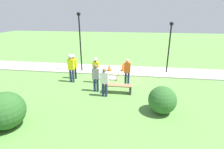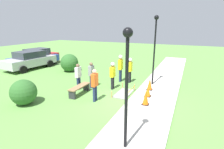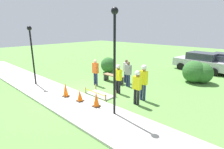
{
  "view_description": "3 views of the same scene",
  "coord_description": "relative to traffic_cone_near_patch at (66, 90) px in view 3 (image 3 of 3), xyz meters",
  "views": [
    {
      "loc": [
        -1.2,
        11.96,
        4.38
      ],
      "look_at": [
        0.28,
        1.79,
        0.72
      ],
      "focal_mm": 28.0,
      "sensor_mm": 36.0,
      "label": 1
    },
    {
      "loc": [
        -7.98,
        -2.69,
        3.82
      ],
      "look_at": [
        0.58,
        1.19,
        1.18
      ],
      "focal_mm": 28.0,
      "sensor_mm": 36.0,
      "label": 2
    },
    {
      "loc": [
        7.61,
        -5.67,
        3.68
      ],
      "look_at": [
        0.86,
        1.57,
        1.01
      ],
      "focal_mm": 28.0,
      "sensor_mm": 36.0,
      "label": 3
    }
  ],
  "objects": [
    {
      "name": "park_bench",
      "position": [
        -0.04,
        3.81,
        -0.12
      ],
      "size": [
        1.6,
        0.44,
        0.51
      ],
      "color": "#2D2D33",
      "rests_on": "ground_plane"
    },
    {
      "name": "bystander_in_orange_shirt",
      "position": [
        -0.46,
        2.56,
        0.5
      ],
      "size": [
        0.4,
        0.22,
        1.71
      ],
      "color": "navy",
      "rests_on": "ground_plane"
    },
    {
      "name": "traffic_cone_far_patch",
      "position": [
        1.06,
        0.14,
        -0.09
      ],
      "size": [
        0.34,
        0.34,
        0.58
      ],
      "color": "black",
      "rests_on": "sidewalk"
    },
    {
      "name": "bystander_in_white_shirt",
      "position": [
        1.26,
        3.78,
        0.45
      ],
      "size": [
        0.4,
        0.22,
        1.64
      ],
      "color": "navy",
      "rests_on": "ground_plane"
    },
    {
      "name": "worker_trainee",
      "position": [
        1.57,
        2.47,
        0.53
      ],
      "size": [
        0.4,
        0.25,
        1.7
      ],
      "color": "black",
      "rests_on": "ground_plane"
    },
    {
      "name": "parked_car_silver",
      "position": [
        3.34,
        11.51,
        0.34
      ],
      "size": [
        4.62,
        2.55,
        1.61
      ],
      "rotation": [
        0.0,
        0.0,
        -0.11
      ],
      "color": "#BCBCC1",
      "rests_on": "ground_plane"
    },
    {
      "name": "worker_supervisor",
      "position": [
        3.25,
        1.92,
        0.55
      ],
      "size": [
        0.4,
        0.25,
        1.73
      ],
      "color": "black",
      "rests_on": "ground_plane"
    },
    {
      "name": "traffic_cone_sidewalk_edge",
      "position": [
        2.13,
        0.28,
        -0.03
      ],
      "size": [
        0.34,
        0.34,
        0.7
      ],
      "color": "black",
      "rests_on": "sidewalk"
    },
    {
      "name": "parked_car_blue",
      "position": [
        4.27,
        12.01,
        0.29
      ],
      "size": [
        4.73,
        2.74,
        1.46
      ],
      "rotation": [
        0.0,
        0.0,
        -0.2
      ],
      "color": "#28479E",
      "rests_on": "ground_plane"
    },
    {
      "name": "worker_assistant",
      "position": [
        3.17,
        2.59,
        0.68
      ],
      "size": [
        0.4,
        0.27,
        1.89
      ],
      "color": "navy",
      "rests_on": "ground_plane"
    },
    {
      "name": "shrub_rounded_far",
      "position": [
        3.99,
        7.59,
        0.28
      ],
      "size": [
        1.5,
        1.5,
        1.5
      ],
      "color": "#2D6028",
      "rests_on": "ground_plane"
    },
    {
      "name": "lamppost_far",
      "position": [
        -3.3,
        -0.16,
        2.06
      ],
      "size": [
        0.28,
        0.28,
        3.68
      ],
      "color": "black",
      "rests_on": "sidewalk"
    },
    {
      "name": "shrub_rounded_near",
      "position": [
        4.47,
        7.88,
        0.21
      ],
      "size": [
        1.37,
        1.37,
        1.37
      ],
      "color": "#2D6028",
      "rests_on": "ground_plane"
    },
    {
      "name": "lamppost_near",
      "position": [
        3.21,
        0.35,
        2.42
      ],
      "size": [
        0.28,
        0.28,
        4.32
      ],
      "color": "black",
      "rests_on": "sidewalk"
    },
    {
      "name": "ground_plane",
      "position": [
        0.19,
        0.95,
        -0.47
      ],
      "size": [
        60.0,
        60.0,
        0.0
      ],
      "primitive_type": "plane",
      "color": "#5B8E42"
    },
    {
      "name": "sidewalk",
      "position": [
        0.19,
        -0.2,
        -0.42
      ],
      "size": [
        28.0,
        2.29,
        0.1
      ],
      "color": "#BCB7AD",
      "rests_on": "ground_plane"
    },
    {
      "name": "traffic_cone_near_patch",
      "position": [
        0.0,
        0.0,
        0.0
      ],
      "size": [
        0.34,
        0.34,
        0.76
      ],
      "color": "black",
      "rests_on": "sidewalk"
    },
    {
      "name": "shrub_rounded_mid",
      "position": [
        -2.25,
        5.59,
        0.16
      ],
      "size": [
        1.27,
        1.27,
        1.27
      ],
      "color": "#2D6028",
      "rests_on": "ground_plane"
    },
    {
      "name": "bystander_in_gray_shirt",
      "position": [
        0.65,
        4.34,
        0.44
      ],
      "size": [
        0.4,
        0.22,
        1.62
      ],
      "color": "navy",
      "rests_on": "ground_plane"
    },
    {
      "name": "wet_concrete_patch",
      "position": [
        1.06,
        1.53,
        -0.43
      ],
      "size": [
        1.68,
        0.83,
        0.38
      ],
      "color": "gray",
      "rests_on": "ground_plane"
    }
  ]
}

